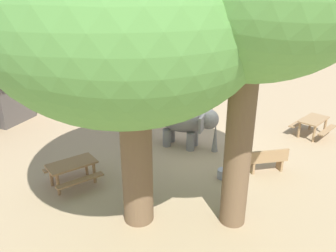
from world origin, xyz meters
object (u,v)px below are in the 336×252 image
at_px(person_handler, 134,116).
at_px(shade_tree_main, 131,17).
at_px(picnic_table_far, 313,123).
at_px(elephant, 187,121).
at_px(wooden_bench, 267,160).
at_px(market_stall_red, 3,98).
at_px(feed_bucket, 223,174).
at_px(picnic_table_near, 72,168).

distance_m(person_handler, shade_tree_main, 7.08).
bearing_deg(picnic_table_far, person_handler, 135.37).
bearing_deg(elephant, wooden_bench, -15.28).
height_order(elephant, market_stall_red, market_stall_red).
height_order(elephant, wooden_bench, elephant).
relative_size(elephant, wooden_bench, 1.76).
distance_m(person_handler, market_stall_red, 6.73).
distance_m(elephant, person_handler, 2.37).
bearing_deg(elephant, feed_bucket, -44.16).
bearing_deg(market_stall_red, elephant, -88.53).
height_order(picnic_table_near, market_stall_red, market_stall_red).
bearing_deg(person_handler, wooden_bench, -7.67).
height_order(elephant, feed_bucket, elephant).
distance_m(shade_tree_main, feed_bucket, 6.19).
height_order(elephant, shade_tree_main, shade_tree_main).
bearing_deg(wooden_bench, shade_tree_main, -159.76).
height_order(picnic_table_near, picnic_table_far, same).
xyz_separation_m(person_handler, picnic_table_near, (-4.11, 0.25, -0.36)).
bearing_deg(market_stall_red, feed_bucket, -98.73).
bearing_deg(feed_bucket, wooden_bench, -54.78).
bearing_deg(market_stall_red, shade_tree_main, -116.55).
height_order(shade_tree_main, feed_bucket, shade_tree_main).
height_order(person_handler, feed_bucket, person_handler).
bearing_deg(shade_tree_main, wooden_bench, -38.66).
relative_size(picnic_table_near, feed_bucket, 5.74).
distance_m(elephant, feed_bucket, 2.84).
bearing_deg(feed_bucket, person_handler, 64.16).
relative_size(wooden_bench, market_stall_red, 0.56).
xyz_separation_m(picnic_table_far, feed_bucket, (-4.85, 2.92, -0.43)).
bearing_deg(picnic_table_far, wooden_bench, -178.00).
distance_m(wooden_bench, feed_bucket, 1.67).
xyz_separation_m(person_handler, picnic_table_far, (2.80, -7.16, -0.36)).
height_order(elephant, person_handler, elephant).
distance_m(elephant, picnic_table_far, 5.65).
relative_size(person_handler, picnic_table_far, 0.82).
bearing_deg(market_stall_red, picnic_table_near, -120.08).
relative_size(shade_tree_main, picnic_table_far, 3.92).
relative_size(picnic_table_near, market_stall_red, 0.82).
relative_size(picnic_table_near, picnic_table_far, 1.05).
bearing_deg(picnic_table_far, elephant, 145.50).
distance_m(elephant, picnic_table_near, 4.79).
relative_size(person_handler, shade_tree_main, 0.21).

